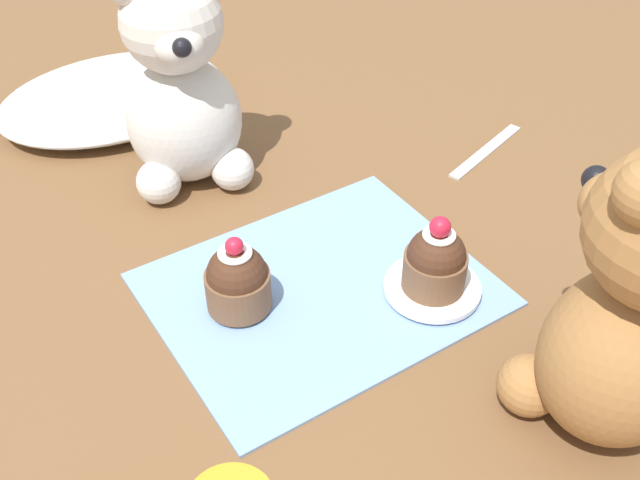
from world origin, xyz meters
The scene contains 9 objects.
ground_plane centered at (0.00, 0.00, 0.00)m, with size 4.00×4.00×0.00m, color brown.
knitted_placemat centered at (0.00, 0.00, 0.00)m, with size 0.27×0.22×0.01m, color #7A9ED1.
tulle_cloth centered at (-0.03, 0.38, 0.02)m, with size 0.26×0.20×0.04m, color white.
teddy_bear_cream centered at (-0.02, 0.21, 0.10)m, with size 0.13×0.13×0.22m.
teddy_bear_tan centered at (0.10, -0.21, 0.11)m, with size 0.12×0.12×0.23m.
cupcake_near_cream_bear centered at (-0.07, 0.02, 0.03)m, with size 0.05×0.05×0.07m.
saucer_plate centered at (0.08, -0.05, 0.01)m, with size 0.08×0.08×0.01m, color white.
cupcake_near_tan_bear centered at (0.08, -0.05, 0.04)m, with size 0.05×0.05×0.07m.
teaspoon centered at (0.26, 0.08, 0.00)m, with size 0.13×0.01×0.01m, color silver.
Camera 1 is at (-0.25, -0.38, 0.44)m, focal length 42.00 mm.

